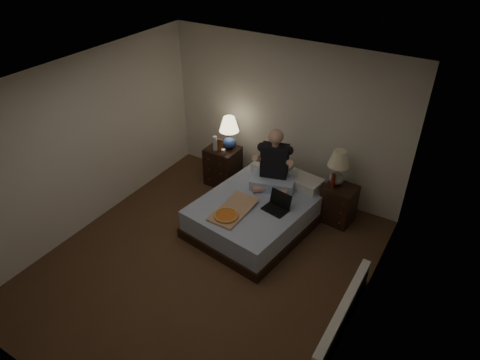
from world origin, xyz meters
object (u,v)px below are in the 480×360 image
Objects in this scene: water_bottle at (215,143)px; person at (274,160)px; lamp_left at (229,133)px; nightstand_right at (338,204)px; nightstand_left at (223,166)px; beer_bottle_right at (333,181)px; radiator at (343,316)px; soda_can at (223,152)px; laptop at (276,203)px; lamp_right at (338,168)px; pizza_box at (226,216)px; beer_bottle_left at (219,145)px; bed at (257,212)px.

water_bottle is 1.19m from person.
lamp_left is at bearing 48.58° from water_bottle.
water_bottle is (-2.13, -0.14, 0.50)m from nightstand_right.
lamp_left reaches higher than water_bottle.
nightstand_left is 2.05m from nightstand_right.
person reaches higher than nightstand_right.
radiator is (0.87, -1.79, -0.51)m from beer_bottle_right.
soda_can is 0.99m from person.
beer_bottle_right is at bearing 65.03° from laptop.
lamp_right is at bearing 0.42° from lamp_left.
lamp_right is 2.43× the size of beer_bottle_right.
person reaches higher than radiator.
soda_can is at bearing 164.18° from laptop.
lamp_left is (0.09, 0.08, 0.61)m from nightstand_left.
nightstand_right is 0.37× the size of radiator.
laptop is 0.72m from pizza_box.
beer_bottle_right is 0.30× the size of pizza_box.
lamp_left is 1.62m from laptop.
lamp_left is 5.60× the size of soda_can.
beer_bottle_left is 1.53m from pizza_box.
laptop is (0.33, -0.09, 0.35)m from bed.
laptop is at bearing -29.65° from nightstand_left.
beer_bottle_right is at bearing -1.25° from nightstand_left.
soda_can reaches higher than laptop.
lamp_left is (-0.99, 0.78, 0.72)m from bed.
bed is 3.33× the size of lamp_left.
lamp_right reaches higher than pizza_box.
water_bottle reaches higher than bed.
lamp_right reaches higher than radiator.
nightstand_left reaches higher than radiator.
beer_bottle_left is at bearing 158.63° from bed.
bed is at bearing -27.48° from water_bottle.
lamp_left is 0.26m from beer_bottle_left.
lamp_left is at bearing 156.88° from laptop.
pizza_box is at bearing -55.29° from soda_can.
beer_bottle_right is (1.86, -0.11, -0.24)m from lamp_left.
lamp_left reaches higher than pizza_box.
nightstand_left is at bearing -138.71° from lamp_left.
soda_can is (0.13, -0.17, 0.38)m from nightstand_left.
pizza_box is at bearing -55.18° from nightstand_left.
person is (1.17, -0.16, 0.14)m from water_bottle.
lamp_right is at bearing 5.55° from water_bottle.
beer_bottle_left is 1.10m from person.
nightstand_left is 6.69× the size of soda_can.
radiator is at bearing -65.74° from lamp_right.
water_bottle is (-0.07, -0.11, 0.46)m from nightstand_left.
soda_can is 3.20m from radiator.
person is at bearing -157.37° from lamp_right.
lamp_left is 0.29m from water_bottle.
beer_bottle_right reaches higher than laptop.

